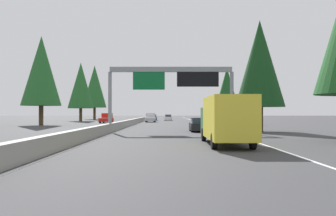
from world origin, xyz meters
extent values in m
plane|color=#38383A|center=(60.00, 0.00, 0.00)|extent=(320.00, 320.00, 0.00)
cube|color=gray|center=(80.00, 0.30, 0.45)|extent=(180.00, 0.56, 0.90)
cube|color=silver|center=(70.00, -11.52, 0.01)|extent=(160.00, 0.16, 0.01)
cube|color=silver|center=(70.00, -0.25, 0.01)|extent=(160.00, 0.16, 0.01)
cylinder|color=gray|center=(32.14, 0.30, 3.05)|extent=(0.36, 0.36, 6.10)
cylinder|color=gray|center=(32.14, -12.02, 3.05)|extent=(0.36, 0.36, 6.10)
cube|color=gray|center=(32.14, -5.86, 6.35)|extent=(0.50, 12.32, 0.50)
cube|color=#0C602D|center=(31.99, -3.64, 5.25)|extent=(0.12, 3.20, 1.90)
cube|color=black|center=(31.99, -8.57, 5.35)|extent=(0.16, 4.20, 1.50)
cube|color=gold|center=(16.79, -9.14, 1.70)|extent=(6.12, 2.40, 2.50)
cube|color=#2D6B38|center=(21.04, -9.14, 1.40)|extent=(2.38, 2.30, 1.90)
cylinder|color=black|center=(20.87, -8.08, 0.45)|extent=(0.90, 0.28, 0.90)
cylinder|color=black|center=(20.87, -10.20, 0.45)|extent=(0.90, 0.28, 0.90)
cylinder|color=black|center=(15.09, -8.08, 0.45)|extent=(0.90, 0.28, 0.90)
cylinder|color=black|center=(15.09, -10.20, 0.45)|extent=(0.90, 0.28, 0.90)
cube|color=black|center=(33.73, -8.79, 0.53)|extent=(4.40, 1.80, 0.76)
cube|color=#2D3847|center=(33.51, -8.79, 1.19)|extent=(2.46, 1.51, 0.56)
cylinder|color=black|center=(35.14, -8.00, 0.32)|extent=(0.64, 0.22, 0.64)
cylinder|color=black|center=(35.14, -9.58, 0.32)|extent=(0.64, 0.22, 0.64)
cylinder|color=black|center=(32.33, -8.00, 0.32)|extent=(0.64, 0.22, 0.64)
cylinder|color=black|center=(32.33, -9.58, 0.32)|extent=(0.64, 0.22, 0.64)
cube|color=silver|center=(71.59, -1.88, 0.61)|extent=(5.60, 2.00, 0.70)
cube|color=silver|center=(72.60, -1.88, 1.41)|extent=(2.24, 1.84, 0.90)
cube|color=#2D3847|center=(72.60, -1.88, 1.50)|extent=(2.02, 1.92, 0.41)
cylinder|color=black|center=(73.44, -1.02, 0.40)|extent=(0.80, 0.28, 0.80)
cylinder|color=black|center=(73.44, -2.74, 0.40)|extent=(0.80, 0.28, 0.80)
cylinder|color=black|center=(69.74, -1.02, 0.40)|extent=(0.80, 0.28, 0.80)
cylinder|color=black|center=(69.74, -2.74, 0.40)|extent=(0.80, 0.28, 0.80)
cube|color=white|center=(87.10, -5.58, 0.53)|extent=(4.40, 1.80, 0.76)
cube|color=#2D3847|center=(86.88, -5.58, 1.19)|extent=(2.46, 1.51, 0.56)
cylinder|color=black|center=(88.51, -4.79, 0.32)|extent=(0.64, 0.22, 0.64)
cylinder|color=black|center=(88.51, -6.37, 0.32)|extent=(0.64, 0.22, 0.64)
cylinder|color=black|center=(85.69, -4.79, 0.32)|extent=(0.64, 0.22, 0.64)
cylinder|color=black|center=(85.69, -6.37, 0.32)|extent=(0.64, 0.22, 0.64)
cube|color=#1E4793|center=(88.37, -1.76, 0.53)|extent=(4.40, 1.80, 0.76)
cube|color=#2D3847|center=(88.15, -1.76, 1.19)|extent=(2.46, 1.51, 0.56)
cylinder|color=black|center=(89.78, -0.97, 0.32)|extent=(0.64, 0.22, 0.64)
cylinder|color=black|center=(89.78, -2.55, 0.32)|extent=(0.64, 0.22, 0.64)
cylinder|color=black|center=(86.97, -0.97, 0.32)|extent=(0.64, 0.22, 0.64)
cylinder|color=black|center=(86.97, -2.55, 0.32)|extent=(0.64, 0.22, 0.64)
cube|color=red|center=(65.39, 6.28, 0.61)|extent=(5.60, 2.00, 0.70)
cube|color=red|center=(66.40, 6.28, 1.41)|extent=(2.24, 1.84, 0.90)
cube|color=#2D3847|center=(66.40, 6.28, 1.50)|extent=(2.02, 1.92, 0.41)
cylinder|color=black|center=(67.24, 7.14, 0.40)|extent=(0.80, 0.28, 0.80)
cylinder|color=black|center=(67.24, 5.42, 0.40)|extent=(0.80, 0.28, 0.80)
cylinder|color=black|center=(63.55, 7.14, 0.40)|extent=(0.80, 0.28, 0.80)
cylinder|color=black|center=(63.55, 5.42, 0.40)|extent=(0.80, 0.28, 0.80)
cylinder|color=#4C3823|center=(33.92, -15.31, 1.30)|extent=(0.64, 0.64, 2.60)
cone|color=#143D19|center=(33.92, -15.31, 7.21)|extent=(5.20, 5.20, 9.22)
cylinder|color=#4C3823|center=(61.98, -16.32, 1.13)|extent=(0.61, 0.61, 2.25)
cone|color=#194C1E|center=(61.98, -16.32, 6.25)|extent=(4.51, 4.51, 7.99)
cylinder|color=#4C3823|center=(52.06, 14.17, 1.53)|extent=(0.69, 0.69, 3.06)
cone|color=#236028|center=(52.06, 14.17, 8.49)|extent=(6.13, 6.13, 10.86)
cylinder|color=#4C3823|center=(79.16, 14.50, 1.48)|extent=(0.68, 0.68, 2.95)
cone|color=#236028|center=(79.16, 14.50, 8.19)|extent=(5.91, 5.91, 10.47)
cylinder|color=#4C3823|center=(100.65, 15.65, 1.71)|extent=(0.73, 0.73, 3.42)
cone|color=#236028|center=(100.65, 15.65, 9.49)|extent=(6.85, 6.85, 12.14)
camera|label=1|loc=(-4.89, -5.60, 2.01)|focal=39.26mm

